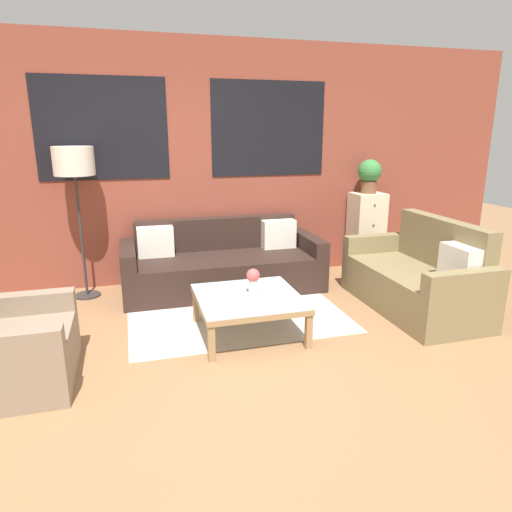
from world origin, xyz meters
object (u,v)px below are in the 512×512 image
drawer_cabinet (366,232)px  flower_vase (253,279)px  armchair_corner (7,349)px  settee_vintage (418,280)px  coffee_table (248,301)px  potted_plant (370,174)px  floor_lamp (74,167)px  couch_dark (222,265)px

drawer_cabinet → flower_vase: bearing=-142.8°
armchair_corner → settee_vintage: bearing=7.5°
coffee_table → drawer_cabinet: bearing=37.3°
coffee_table → flower_vase: 0.20m
coffee_table → potted_plant: potted_plant is taller
settee_vintage → armchair_corner: settee_vintage is taller
armchair_corner → drawer_cabinet: bearing=25.9°
floor_lamp → flower_vase: bearing=-42.0°
settee_vintage → flower_vase: (-1.78, -0.08, 0.19)m
armchair_corner → flower_vase: (1.93, 0.41, 0.23)m
coffee_table → floor_lamp: 2.34m
couch_dark → floor_lamp: floor_lamp is taller
settee_vintage → potted_plant: (0.15, 1.39, 0.94)m
flower_vase → drawer_cabinet: bearing=37.2°
drawer_cabinet → potted_plant: size_ratio=2.39×
armchair_corner → drawer_cabinet: drawer_cabinet is taller
potted_plant → flower_vase: potted_plant is taller
drawer_cabinet → potted_plant: 0.74m
couch_dark → potted_plant: (1.96, 0.23, 0.97)m
settee_vintage → drawer_cabinet: (0.15, 1.39, 0.20)m
couch_dark → floor_lamp: bearing=174.4°
drawer_cabinet → flower_vase: 2.42m
coffee_table → floor_lamp: floor_lamp is taller
armchair_corner → coffee_table: bearing=10.7°
armchair_corner → drawer_cabinet: size_ratio=0.87×
settee_vintage → drawer_cabinet: bearing=83.7°
potted_plant → flower_vase: bearing=-142.8°
couch_dark → floor_lamp: size_ratio=1.38×
drawer_cabinet → flower_vase: (-1.93, -1.47, -0.00)m
couch_dark → armchair_corner: armchair_corner is taller
coffee_table → drawer_cabinet: (1.99, 1.52, 0.19)m
settee_vintage → potted_plant: bearing=83.7°
settee_vintage → armchair_corner: bearing=-172.5°
settee_vintage → potted_plant: potted_plant is taller
coffee_table → drawer_cabinet: drawer_cabinet is taller
floor_lamp → drawer_cabinet: size_ratio=1.61×
potted_plant → floor_lamp: bearing=-178.6°
potted_plant → couch_dark: bearing=-173.3°
armchair_corner → couch_dark: bearing=40.8°
couch_dark → armchair_corner: bearing=-139.2°
couch_dark → flower_vase: 1.26m
drawer_cabinet → potted_plant: bearing=90.0°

